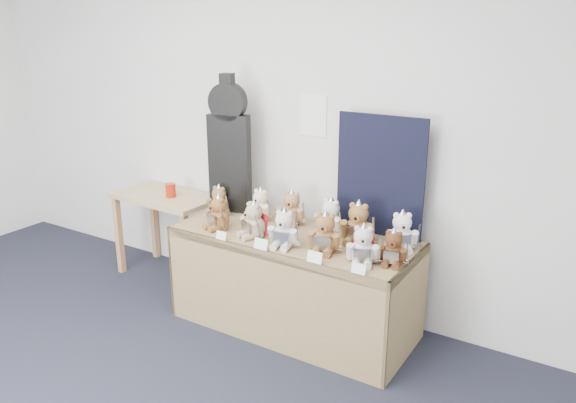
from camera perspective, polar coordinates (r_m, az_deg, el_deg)
The scene contains 22 objects.
room_shell at distance 4.05m, azimuth 2.58°, elevation 8.72°, with size 6.00×6.00×6.00m.
display_table at distance 3.85m, azimuth 0.06°, elevation -5.82°, with size 1.69×0.71×0.70m.
side_table at distance 4.79m, azimuth -12.21°, elevation -0.73°, with size 0.89×0.52×0.73m.
guitar_case at distance 4.21m, azimuth -6.00°, elevation 5.64°, with size 0.33×0.17×1.04m.
navy_board at distance 3.78m, azimuth 9.33°, elevation 2.53°, with size 0.62×0.02×0.82m, color black.
red_cup at distance 4.67m, azimuth -11.83°, elevation 1.12°, with size 0.08×0.08×0.11m, color #A91E0B.
teddy_front_far_left at distance 3.95m, azimuth -7.12°, elevation -1.27°, with size 0.22×0.21×0.27m.
teddy_front_left at distance 3.78m, azimuth -3.53°, elevation -2.02°, with size 0.22×0.22×0.28m.
teddy_front_centre at distance 3.61m, azimuth -0.40°, elevation -2.91°, with size 0.23×0.20×0.28m.
teddy_front_right at distance 3.54m, azimuth 3.76°, elevation -3.35°, with size 0.24×0.22×0.29m.
teddy_front_far_right at distance 3.40m, azimuth 7.63°, elevation -4.55°, with size 0.23×0.21×0.27m.
teddy_front_end at distance 3.42m, azimuth 10.63°, elevation -4.77°, with size 0.20×0.18×0.24m.
teddy_back_left at distance 4.11m, azimuth -2.84°, elevation -0.44°, with size 0.21×0.17×0.26m.
teddy_back_centre_left at distance 4.00m, azimuth 0.35°, elevation -0.82°, with size 0.23×0.20×0.28m.
teddy_back_centre_right at distance 3.84m, azimuth 4.31°, elevation -1.69°, with size 0.23×0.20×0.28m.
teddy_back_right at distance 3.70m, azimuth 7.11°, elevation -2.34°, with size 0.26×0.22×0.31m.
teddy_back_end at distance 3.64m, azimuth 11.47°, elevation -3.12°, with size 0.23×0.23×0.28m.
teddy_back_far_left at distance 4.25m, azimuth -7.03°, elevation -0.00°, with size 0.20×0.17×0.25m.
entry_card_a at distance 3.77m, azimuth -6.80°, elevation -3.45°, with size 0.08×0.00×0.06m, color white.
entry_card_b at distance 3.59m, azimuth -2.78°, elevation -4.35°, with size 0.10×0.00×0.07m, color white.
entry_card_c at distance 3.40m, azimuth 2.72°, elevation -5.67°, with size 0.10×0.00×0.07m, color white.
entry_card_d at distance 3.28m, azimuth 7.19°, elevation -6.78°, with size 0.09×0.00×0.06m, color white.
Camera 1 is at (2.32, -1.00, 2.11)m, focal length 35.00 mm.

